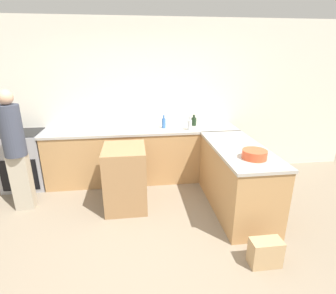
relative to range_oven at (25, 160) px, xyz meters
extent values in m
plane|color=gray|center=(1.96, -1.82, -0.47)|extent=(14.00, 14.00, 0.00)
cube|color=silver|center=(1.96, 0.34, 0.88)|extent=(8.00, 0.06, 2.70)
cube|color=tan|center=(1.96, 0.00, -0.02)|extent=(3.21, 0.61, 0.89)
cube|color=#ADA89E|center=(1.96, 0.00, 0.44)|extent=(3.24, 0.64, 0.04)
cube|color=tan|center=(3.23, -1.10, -0.02)|extent=(0.66, 1.60, 0.89)
cube|color=#ADA89E|center=(3.23, -1.10, 0.44)|extent=(0.69, 1.63, 0.04)
cube|color=#99999E|center=(0.00, 0.00, 0.00)|extent=(0.66, 0.61, 0.93)
cube|color=black|center=(0.00, -0.31, -0.14)|extent=(0.56, 0.01, 0.52)
cube|color=black|center=(0.00, 0.00, 0.47)|extent=(0.61, 0.56, 0.01)
cube|color=#997047|center=(1.67, -0.86, -0.01)|extent=(0.58, 0.68, 0.91)
cylinder|color=#DB512D|center=(3.25, -1.52, 0.51)|extent=(0.30, 0.30, 0.11)
cylinder|color=black|center=(2.87, 0.13, 0.53)|extent=(0.09, 0.09, 0.14)
cylinder|color=black|center=(2.87, 0.13, 0.62)|extent=(0.04, 0.04, 0.05)
cylinder|color=#386BB7|center=(2.33, 0.03, 0.54)|extent=(0.07, 0.07, 0.16)
cylinder|color=#386BB7|center=(2.33, 0.03, 0.65)|extent=(0.03, 0.03, 0.06)
cylinder|color=silver|center=(2.74, -0.17, 0.54)|extent=(0.07, 0.07, 0.17)
cylinder|color=silver|center=(2.74, -0.17, 0.66)|extent=(0.03, 0.03, 0.07)
cube|color=#ADA38E|center=(0.22, -0.74, -0.06)|extent=(0.25, 0.15, 0.82)
cylinder|color=#383D4C|center=(0.22, -0.74, 0.70)|extent=(0.28, 0.28, 0.69)
sphere|color=tan|center=(0.22, -0.74, 1.14)|extent=(0.20, 0.20, 0.20)
cube|color=tan|center=(3.14, -2.22, -0.32)|extent=(0.33, 0.18, 0.30)
camera|label=1|loc=(1.84, -4.30, 1.64)|focal=28.00mm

